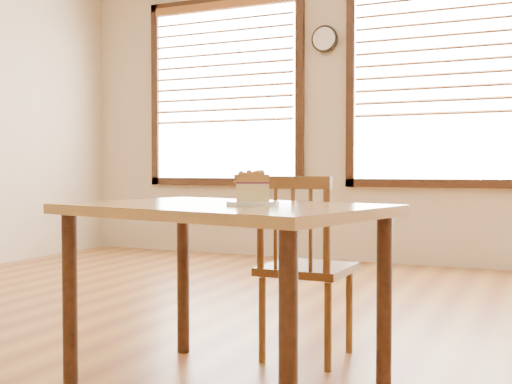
% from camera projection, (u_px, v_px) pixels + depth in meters
% --- Properties ---
extents(window_left, '(1.76, 0.10, 1.96)m').
position_uv_depth(window_left, '(224.00, 81.00, 6.68)').
color(window_left, white).
rests_on(window_left, room_shell).
extents(window_right, '(1.76, 0.10, 1.96)m').
position_uv_depth(window_right, '(441.00, 67.00, 5.77)').
color(window_right, white).
rests_on(window_right, room_shell).
extents(wall_clock, '(0.26, 0.05, 0.26)m').
position_uv_depth(wall_clock, '(325.00, 39.00, 6.20)').
color(wall_clock, black).
rests_on(wall_clock, room_shell).
extents(cafe_table_main, '(1.34, 1.04, 0.75)m').
position_uv_depth(cafe_table_main, '(224.00, 229.00, 2.51)').
color(cafe_table_main, '#AD8743').
rests_on(cafe_table_main, ground).
extents(cafe_chair_main, '(0.40, 0.40, 0.87)m').
position_uv_depth(cafe_chair_main, '(304.00, 266.00, 2.97)').
color(cafe_chair_main, brown).
rests_on(cafe_chair_main, ground).
extents(plate, '(0.20, 0.20, 0.02)m').
position_uv_depth(plate, '(253.00, 203.00, 2.42)').
color(plate, white).
rests_on(plate, cafe_table_main).
extents(cake_slice, '(0.15, 0.14, 0.12)m').
position_uv_depth(cake_slice, '(253.00, 186.00, 2.42)').
color(cake_slice, '#DAB97B').
rests_on(cake_slice, plate).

